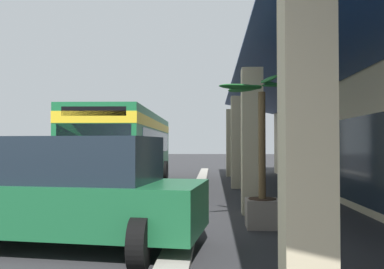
# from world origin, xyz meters

# --- Properties ---
(ground) EXTENTS (120.00, 120.00, 0.00)m
(ground) POSITION_xyz_m (0.00, 8.00, 0.00)
(ground) COLOR #2D2D30
(curb_strip) EXTENTS (29.91, 0.50, 0.12)m
(curb_strip) POSITION_xyz_m (2.46, 3.16, 0.06)
(curb_strip) COLOR #9E998E
(curb_strip) RESTS_ON ground
(transit_bus) EXTENTS (11.27, 3.02, 3.34)m
(transit_bus) POSITION_xyz_m (-0.97, 0.08, 1.85)
(transit_bus) COLOR #196638
(transit_bus) RESTS_ON ground
(parked_suv_green) EXTENTS (3.10, 5.01, 1.97)m
(parked_suv_green) POSITION_xyz_m (9.25, 1.13, 1.02)
(parked_suv_green) COLOR #195933
(parked_suv_green) RESTS_ON ground
(potted_palm) EXTENTS (1.62, 1.70, 3.33)m
(potted_palm) POSITION_xyz_m (7.32, 4.82, 0.96)
(potted_palm) COLOR gray
(potted_palm) RESTS_ON ground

